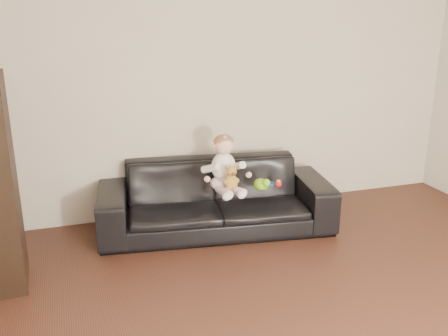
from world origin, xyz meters
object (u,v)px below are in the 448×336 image
object	(u,v)px
toy_rattle	(278,184)
baby	(224,167)
toy_blue_disc	(270,184)
sofa	(215,197)
teddy_bear	(231,178)
toy_green	(261,185)

from	to	relation	value
toy_rattle	baby	bearing A→B (deg)	171.35
toy_rattle	toy_blue_disc	size ratio (longest dim) A/B	0.69
sofa	toy_blue_disc	distance (m)	0.55
sofa	toy_rattle	distance (m)	0.62
sofa	baby	xyz separation A→B (m)	(0.05, -0.12, 0.34)
baby	toy_rattle	distance (m)	0.56
teddy_bear	toy_rattle	bearing A→B (deg)	-0.81
baby	toy_green	xyz separation A→B (m)	(0.33, -0.09, -0.18)
sofa	baby	world-z (taller)	baby
sofa	toy_rattle	world-z (taller)	sofa
toy_green	toy_rattle	world-z (taller)	toy_green
baby	sofa	bearing A→B (deg)	97.13
baby	teddy_bear	bearing A→B (deg)	-102.75
sofa	baby	distance (m)	0.36
baby	teddy_bear	size ratio (longest dim) A/B	2.34
sofa	toy_rattle	size ratio (longest dim) A/B	31.40
teddy_bear	toy_green	xyz separation A→B (m)	(0.32, 0.07, -0.12)
teddy_bear	toy_green	world-z (taller)	teddy_bear
toy_green	baby	bearing A→B (deg)	164.72
toy_green	toy_rattle	xyz separation A→B (m)	(0.18, 0.01, -0.02)
baby	toy_blue_disc	distance (m)	0.53
sofa	toy_blue_disc	world-z (taller)	sofa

